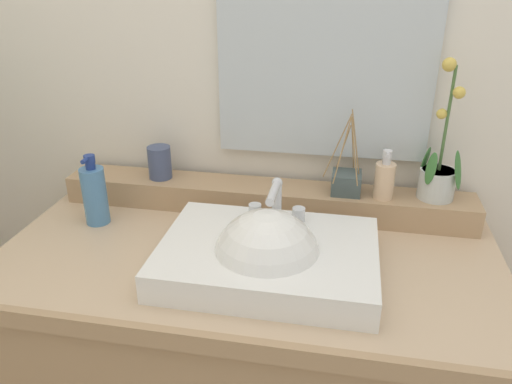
# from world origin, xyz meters

# --- Properties ---
(wall_back) EXTENTS (2.76, 0.20, 2.55)m
(wall_back) POSITION_xyz_m (0.00, 0.42, 1.27)
(wall_back) COLOR silver
(wall_back) RESTS_ON ground
(vanity_cabinet) EXTENTS (1.24, 0.64, 0.88)m
(vanity_cabinet) POSITION_xyz_m (0.00, -0.00, 0.44)
(vanity_cabinet) COLOR tan
(vanity_cabinet) RESTS_ON ground
(back_ledge) EXTENTS (1.17, 0.13, 0.08)m
(back_ledge) POSITION_xyz_m (0.00, 0.24, 0.91)
(back_ledge) COLOR tan
(back_ledge) RESTS_ON vanity_cabinet
(sink_basin) EXTENTS (0.50, 0.36, 0.28)m
(sink_basin) POSITION_xyz_m (0.06, -0.08, 0.91)
(sink_basin) COLOR white
(sink_basin) RESTS_ON vanity_cabinet
(potted_plant) EXTENTS (0.11, 0.10, 0.37)m
(potted_plant) POSITION_xyz_m (0.46, 0.25, 1.02)
(potted_plant) COLOR silver
(potted_plant) RESTS_ON back_ledge
(soap_dispenser) EXTENTS (0.05, 0.06, 0.14)m
(soap_dispenser) POSITION_xyz_m (0.33, 0.22, 1.00)
(soap_dispenser) COLOR beige
(soap_dispenser) RESTS_ON back_ledge
(tumbler_cup) EXTENTS (0.07, 0.07, 0.10)m
(tumbler_cup) POSITION_xyz_m (-0.31, 0.24, 1.00)
(tumbler_cup) COLOR #424D6F
(tumbler_cup) RESTS_ON back_ledge
(reed_diffuser) EXTENTS (0.10, 0.11, 0.24)m
(reed_diffuser) POSITION_xyz_m (0.23, 0.23, 0.98)
(reed_diffuser) COLOR #425150
(reed_diffuser) RESTS_ON back_ledge
(lotion_bottle) EXTENTS (0.06, 0.07, 0.20)m
(lotion_bottle) POSITION_xyz_m (-0.44, 0.08, 0.96)
(lotion_bottle) COLOR #4B7FB0
(lotion_bottle) RESTS_ON vanity_cabinet
(mirror) EXTENTS (0.58, 0.02, 0.64)m
(mirror) POSITION_xyz_m (0.15, 0.31, 1.35)
(mirror) COLOR silver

